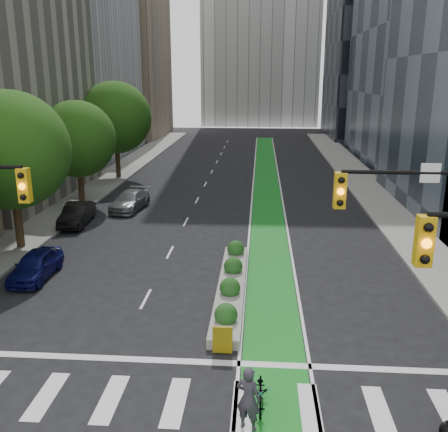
% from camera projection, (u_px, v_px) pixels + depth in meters
% --- Properties ---
extents(ground, '(160.00, 160.00, 0.00)m').
position_uv_depth(ground, '(181.00, 382.00, 15.92)').
color(ground, black).
rests_on(ground, ground).
extents(sidewalk_left, '(3.60, 90.00, 0.15)m').
position_uv_depth(sidewalk_left, '(86.00, 194.00, 40.72)').
color(sidewalk_left, gray).
rests_on(sidewalk_left, ground).
extents(sidewalk_right, '(3.60, 90.00, 0.15)m').
position_uv_depth(sidewalk_right, '(380.00, 199.00, 39.06)').
color(sidewalk_right, gray).
rests_on(sidewalk_right, ground).
extents(bike_lane_paint, '(2.20, 70.00, 0.01)m').
position_uv_depth(bike_lane_paint, '(267.00, 185.00, 44.50)').
color(bike_lane_paint, '#167E20').
rests_on(bike_lane_paint, ground).
extents(building_tan_far, '(14.00, 16.00, 26.00)m').
position_uv_depth(building_tan_far, '(117.00, 51.00, 77.13)').
color(building_tan_far, tan).
rests_on(building_tan_far, ground).
extents(building_dark_end, '(14.00, 18.00, 28.00)m').
position_uv_depth(building_dark_end, '(378.00, 44.00, 75.97)').
color(building_dark_end, black).
rests_on(building_dark_end, ground).
extents(tree_mid, '(6.40, 6.40, 8.78)m').
position_uv_depth(tree_mid, '(10.00, 150.00, 26.70)').
color(tree_mid, black).
rests_on(tree_mid, ground).
extents(tree_midfar, '(5.60, 5.60, 7.76)m').
position_uv_depth(tree_midfar, '(77.00, 139.00, 36.46)').
color(tree_midfar, black).
rests_on(tree_midfar, ground).
extents(tree_far, '(6.60, 6.60, 9.00)m').
position_uv_depth(tree_far, '(115.00, 118.00, 45.86)').
color(tree_far, black).
rests_on(tree_far, ground).
extents(median_planter, '(1.20, 10.26, 1.10)m').
position_uv_depth(median_planter, '(231.00, 284.00, 22.49)').
color(median_planter, gray).
rests_on(median_planter, ground).
extents(bicycle, '(0.60, 1.71, 0.90)m').
position_uv_depth(bicycle, '(261.00, 392.00, 14.70)').
color(bicycle, gray).
rests_on(bicycle, ground).
extents(cyclist, '(0.82, 0.68, 1.92)m').
position_uv_depth(cyclist, '(248.00, 399.00, 13.59)').
color(cyclist, '#35313A').
rests_on(cyclist, ground).
extents(parked_car_left_near, '(1.61, 3.93, 1.34)m').
position_uv_depth(parked_car_left_near, '(36.00, 265.00, 23.94)').
color(parked_car_left_near, '#0D0F4E').
rests_on(parked_car_left_near, ground).
extents(parked_car_left_mid, '(1.79, 4.36, 1.40)m').
position_uv_depth(parked_car_left_mid, '(77.00, 214.00, 32.57)').
color(parked_car_left_mid, black).
rests_on(parked_car_left_mid, ground).
extents(parked_car_left_far, '(2.45, 4.80, 1.33)m').
position_uv_depth(parked_car_left_far, '(130.00, 201.00, 36.22)').
color(parked_car_left_far, slate).
rests_on(parked_car_left_far, ground).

